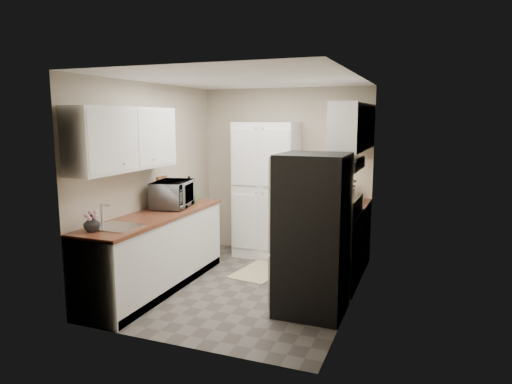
{
  "coord_description": "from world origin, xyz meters",
  "views": [
    {
      "loc": [
        2.06,
        -4.97,
        2.06
      ],
      "look_at": [
        0.08,
        0.15,
        1.17
      ],
      "focal_mm": 32.0,
      "sensor_mm": 36.0,
      "label": 1
    }
  ],
  "objects_px": {
    "pantry_cabinet": "(266,190)",
    "electric_range": "(331,249)",
    "refrigerator": "(313,234)",
    "wine_bottle": "(189,191)",
    "microwave": "(173,194)",
    "toaster_oven": "(347,194)"
  },
  "relations": [
    {
      "from": "pantry_cabinet",
      "to": "electric_range",
      "type": "height_order",
      "value": "pantry_cabinet"
    },
    {
      "from": "pantry_cabinet",
      "to": "refrigerator",
      "type": "height_order",
      "value": "pantry_cabinet"
    },
    {
      "from": "electric_range",
      "to": "wine_bottle",
      "type": "xyz_separation_m",
      "value": [
        -1.95,
        -0.01,
        0.61
      ]
    },
    {
      "from": "electric_range",
      "to": "microwave",
      "type": "height_order",
      "value": "microwave"
    },
    {
      "from": "refrigerator",
      "to": "wine_bottle",
      "type": "relative_size",
      "value": 5.13
    },
    {
      "from": "wine_bottle",
      "to": "toaster_oven",
      "type": "xyz_separation_m",
      "value": [
        1.98,
        0.8,
        -0.05
      ]
    },
    {
      "from": "refrigerator",
      "to": "microwave",
      "type": "relative_size",
      "value": 2.76
    },
    {
      "from": "wine_bottle",
      "to": "toaster_oven",
      "type": "height_order",
      "value": "wine_bottle"
    },
    {
      "from": "electric_range",
      "to": "microwave",
      "type": "relative_size",
      "value": 1.84
    },
    {
      "from": "wine_bottle",
      "to": "toaster_oven",
      "type": "distance_m",
      "value": 2.14
    },
    {
      "from": "pantry_cabinet",
      "to": "electric_range",
      "type": "relative_size",
      "value": 1.77
    },
    {
      "from": "toaster_oven",
      "to": "refrigerator",
      "type": "bearing_deg",
      "value": -88.1
    },
    {
      "from": "refrigerator",
      "to": "microwave",
      "type": "height_order",
      "value": "refrigerator"
    },
    {
      "from": "microwave",
      "to": "pantry_cabinet",
      "type": "bearing_deg",
      "value": -44.7
    },
    {
      "from": "electric_range",
      "to": "wine_bottle",
      "type": "distance_m",
      "value": 2.04
    },
    {
      "from": "wine_bottle",
      "to": "pantry_cabinet",
      "type": "bearing_deg",
      "value": 50.59
    },
    {
      "from": "pantry_cabinet",
      "to": "wine_bottle",
      "type": "relative_size",
      "value": 6.04
    },
    {
      "from": "electric_range",
      "to": "refrigerator",
      "type": "xyz_separation_m",
      "value": [
        -0.03,
        -0.8,
        0.37
      ]
    },
    {
      "from": "pantry_cabinet",
      "to": "microwave",
      "type": "height_order",
      "value": "pantry_cabinet"
    },
    {
      "from": "pantry_cabinet",
      "to": "wine_bottle",
      "type": "height_order",
      "value": "pantry_cabinet"
    },
    {
      "from": "electric_range",
      "to": "toaster_oven",
      "type": "bearing_deg",
      "value": 87.46
    },
    {
      "from": "microwave",
      "to": "wine_bottle",
      "type": "distance_m",
      "value": 0.35
    }
  ]
}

